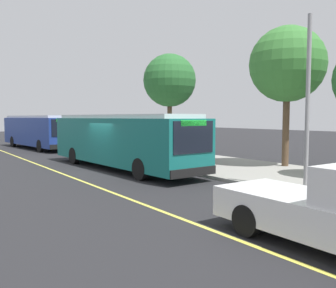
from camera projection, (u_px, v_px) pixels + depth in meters
The scene contains 12 objects.
ground_plane at pixel (106, 171), 19.06m from camera, with size 120.00×120.00×0.00m, color #232326.
sidewalk_curb at pixel (195, 161), 22.49m from camera, with size 44.00×6.40×0.15m, color gray.
lane_stripe_center at pixel (65, 175), 17.80m from camera, with size 36.00×0.14×0.01m, color #E0D64C.
transit_bus_main at pixel (121, 139), 19.68m from camera, with size 11.96×3.13×2.95m.
transit_bus_second at pixel (38, 130), 32.65m from camera, with size 11.45×3.55×2.95m.
bus_shelter at pixel (189, 132), 22.21m from camera, with size 2.90×1.60×2.48m.
waiting_bench at pixel (191, 153), 22.02m from camera, with size 1.60×0.48×0.95m.
route_sign_post at pixel (185, 133), 19.39m from camera, with size 0.44×0.08×2.80m.
pedestrian_commuter at pixel (167, 147), 20.73m from camera, with size 0.24×0.40×1.69m.
street_tree_near_shelter at pixel (170, 81), 27.83m from camera, with size 4.03×4.03×7.49m.
street_tree_upstreet at pixel (287, 65), 19.51m from camera, with size 4.05×4.05×7.52m.
utility_pole at pixel (308, 102), 13.39m from camera, with size 0.16×0.16×6.40m, color gray.
Camera 1 is at (17.35, -8.19, 2.81)m, focal length 38.93 mm.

